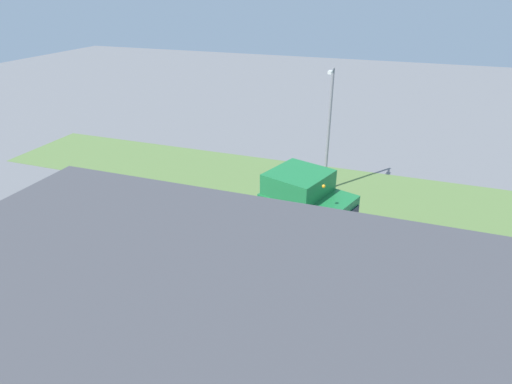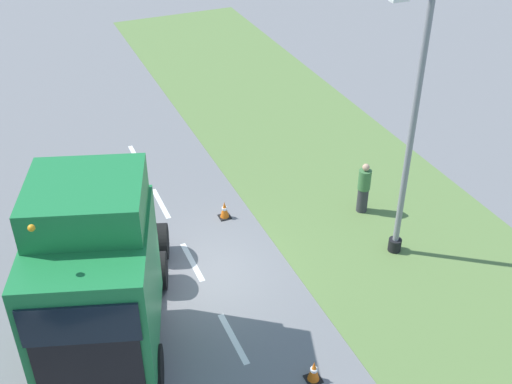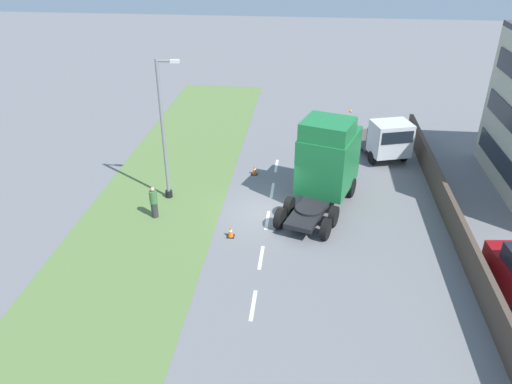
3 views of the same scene
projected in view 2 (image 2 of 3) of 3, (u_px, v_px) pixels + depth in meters
The scene contains 8 objects.
ground_plane at pixel (200, 277), 17.72m from camera, with size 120.00×120.00×0.00m, color slate.
grass_verge at pixel (385, 226), 19.69m from camera, with size 7.00×44.00×0.01m.
lane_markings at pixel (192, 262), 18.26m from camera, with size 0.16×14.60×0.00m.
lorry_cab at pixel (97, 278), 14.16m from camera, with size 4.38×6.69×4.80m.
lamp_post at pixel (408, 148), 16.77m from camera, with size 1.31×0.38×7.58m.
pedestrian at pixel (364, 188), 19.90m from camera, with size 0.39×0.39×1.72m.
traffic_cone_lead at pixel (224, 210), 19.92m from camera, with size 0.36×0.36×0.58m.
traffic_cone_trailing at pixel (314, 371), 14.59m from camera, with size 0.36×0.36×0.58m.
Camera 2 is at (3.88, 13.00, 11.74)m, focal length 45.00 mm.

